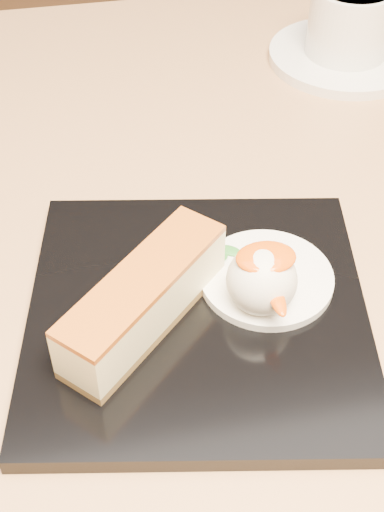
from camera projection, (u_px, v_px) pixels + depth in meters
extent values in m
cylinder|color=black|center=(200.00, 476.00, 0.79)|extent=(0.08, 0.08, 0.66)
cube|color=#955C36|center=(204.00, 251.00, 0.55)|extent=(0.80, 0.80, 0.04)
cube|color=black|center=(198.00, 314.00, 0.47)|extent=(0.25, 0.25, 0.01)
cube|color=brown|center=(145.00, 318.00, 0.45)|extent=(0.12, 0.12, 0.01)
cube|color=beige|center=(144.00, 298.00, 0.44)|extent=(0.12, 0.12, 0.03)
cube|color=#953D10|center=(142.00, 278.00, 0.43)|extent=(0.12, 0.12, 0.00)
cylinder|color=white|center=(266.00, 278.00, 0.48)|extent=(0.09, 0.09, 0.01)
sphere|color=white|center=(262.00, 280.00, 0.45)|extent=(0.05, 0.05, 0.05)
ellipsoid|color=#E75107|center=(266.00, 258.00, 0.44)|extent=(0.04, 0.03, 0.01)
ellipsoid|color=#2F802A|center=(217.00, 259.00, 0.49)|extent=(0.02, 0.01, 0.00)
ellipsoid|color=#2F802A|center=(230.00, 250.00, 0.49)|extent=(0.02, 0.02, 0.00)
ellipsoid|color=#2F802A|center=(202.00, 252.00, 0.49)|extent=(0.01, 0.02, 0.00)
cylinder|color=white|center=(344.00, 56.00, 0.71)|extent=(0.15, 0.15, 0.01)
cylinder|color=white|center=(350.00, 21.00, 0.68)|extent=(0.08, 0.08, 0.07)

